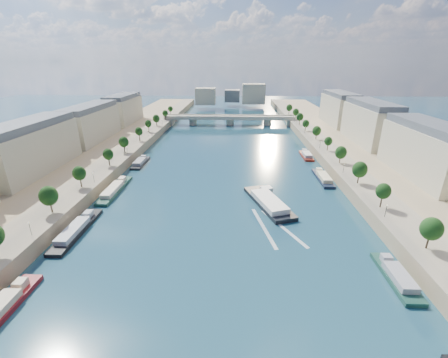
{
  "coord_description": "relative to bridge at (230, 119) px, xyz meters",
  "views": [
    {
      "loc": [
        4.81,
        -40.83,
        50.99
      ],
      "look_at": [
        0.24,
        75.85,
        5.0
      ],
      "focal_mm": 24.0,
      "sensor_mm": 36.0,
      "label": 1
    }
  ],
  "objects": [
    {
      "name": "lamps_right",
      "position": [
        52.5,
        -111.01,
        2.7
      ],
      "size": [
        0.36,
        200.36,
        4.28
      ],
      "color": "black",
      "rests_on": "ground"
    },
    {
      "name": "tour_barge",
      "position": [
        17.68,
        -153.8,
        -3.9
      ],
      "size": [
        18.05,
        31.25,
        4.08
      ],
      "rotation": [
        0.0,
        0.0,
        0.34
      ],
      "color": "black",
      "rests_on": "ground"
    },
    {
      "name": "buildings_right",
      "position": [
        85.0,
        -104.01,
        11.37
      ],
      "size": [
        16.0,
        226.0,
        23.2
      ],
      "color": "#B7AD8D",
      "rests_on": "ground"
    },
    {
      "name": "bridge",
      "position": [
        0.0,
        0.0,
        0.0
      ],
      "size": [
        112.0,
        12.0,
        8.15
      ],
      "color": "#C1B79E",
      "rests_on": "ground"
    },
    {
      "name": "trees_right",
      "position": [
        55.0,
        -106.01,
        5.39
      ],
      "size": [
        4.8,
        268.8,
        8.26
      ],
      "color": "#382B1E",
      "rests_on": "ground"
    },
    {
      "name": "ground",
      "position": [
        0.0,
        -116.01,
        -5.08
      ],
      "size": [
        700.0,
        700.0,
        0.0
      ],
      "primitive_type": "plane",
      "color": "#0D2A3B",
      "rests_on": "ground"
    },
    {
      "name": "pave_left",
      "position": [
        -57.0,
        -116.01,
        -0.03
      ],
      "size": [
        14.0,
        520.0,
        0.1
      ],
      "primitive_type": "cube",
      "color": "gray",
      "rests_on": "quay_left"
    },
    {
      "name": "pave_right",
      "position": [
        57.0,
        -116.01,
        -0.03
      ],
      "size": [
        14.0,
        520.0,
        0.1
      ],
      "primitive_type": "cube",
      "color": "gray",
      "rests_on": "quay_right"
    },
    {
      "name": "skyline",
      "position": [
        3.19,
        103.51,
        9.57
      ],
      "size": [
        79.0,
        42.0,
        22.0
      ],
      "color": "#B7AD8D",
      "rests_on": "ground"
    },
    {
      "name": "quay_right",
      "position": [
        72.0,
        -116.01,
        -2.58
      ],
      "size": [
        44.0,
        520.0,
        5.0
      ],
      "primitive_type": "cube",
      "color": "#9E8460",
      "rests_on": "ground"
    },
    {
      "name": "trees_left",
      "position": [
        -55.0,
        -114.01,
        5.39
      ],
      "size": [
        4.8,
        268.8,
        8.26
      ],
      "color": "#382B1E",
      "rests_on": "ground"
    },
    {
      "name": "moored_barges_left",
      "position": [
        -45.5,
        -174.87,
        -4.24
      ],
      "size": [
        5.0,
        150.64,
        3.6
      ],
      "color": "#192237",
      "rests_on": "ground"
    },
    {
      "name": "moored_barges_right",
      "position": [
        45.5,
        -160.96,
        -4.24
      ],
      "size": [
        5.0,
        156.37,
        3.6
      ],
      "color": "black",
      "rests_on": "ground"
    },
    {
      "name": "quay_left",
      "position": [
        -72.0,
        -116.01,
        -2.58
      ],
      "size": [
        44.0,
        520.0,
        5.0
      ],
      "primitive_type": "cube",
      "color": "#9E8460",
      "rests_on": "ground"
    },
    {
      "name": "buildings_left",
      "position": [
        -85.0,
        -104.01,
        11.37
      ],
      "size": [
        16.0,
        226.0,
        23.2
      ],
      "color": "#B7AD8D",
      "rests_on": "ground"
    },
    {
      "name": "wake",
      "position": [
        17.68,
        -170.35,
        -5.06
      ],
      "size": [
        16.04,
        25.66,
        0.04
      ],
      "color": "silver",
      "rests_on": "ground"
    },
    {
      "name": "lamps_left",
      "position": [
        -52.5,
        -126.01,
        2.7
      ],
      "size": [
        0.36,
        200.36,
        4.28
      ],
      "color": "black",
      "rests_on": "ground"
    }
  ]
}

